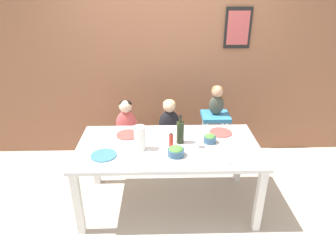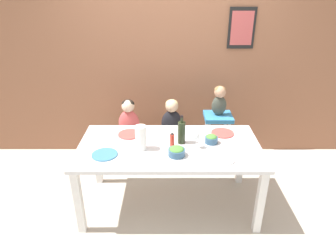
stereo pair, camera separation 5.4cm
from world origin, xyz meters
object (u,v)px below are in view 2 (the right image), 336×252
at_px(chair_far_left, 129,141).
at_px(chair_right_highchair, 216,128).
at_px(wine_glass_near, 195,137).
at_px(salad_bowl_large, 175,151).
at_px(person_child_center, 170,118).
at_px(chair_far_center, 170,141).
at_px(paper_towel_roll, 140,138).
at_px(salad_bowl_small, 210,139).
at_px(dinner_plate_front_right, 220,159).
at_px(wine_bottle, 180,132).
at_px(dinner_plate_back_right, 221,133).
at_px(person_child_left, 127,118).
at_px(person_baby_right, 218,99).
at_px(dinner_plate_front_left, 103,155).
at_px(dinner_plate_back_left, 128,134).

xyz_separation_m(chair_far_left, chair_right_highchair, (1.08, 0.00, 0.19)).
height_order(wine_glass_near, salad_bowl_large, wine_glass_near).
bearing_deg(person_child_center, chair_far_center, -90.00).
relative_size(chair_far_center, person_child_center, 0.96).
xyz_separation_m(paper_towel_roll, salad_bowl_small, (0.70, 0.12, -0.08)).
bearing_deg(dinner_plate_front_right, wine_bottle, 138.46).
bearing_deg(dinner_plate_back_right, paper_towel_roll, -158.93).
height_order(wine_bottle, salad_bowl_large, wine_bottle).
height_order(person_child_left, person_baby_right, person_baby_right).
bearing_deg(salad_bowl_large, chair_far_left, 121.53).
bearing_deg(chair_far_left, salad_bowl_small, -35.94).
xyz_separation_m(wine_glass_near, salad_bowl_large, (-0.19, -0.14, -0.08)).
xyz_separation_m(wine_bottle, salad_bowl_small, (0.30, 0.00, -0.08)).
xyz_separation_m(person_baby_right, salad_bowl_small, (-0.17, -0.66, -0.18)).
relative_size(chair_far_left, paper_towel_roll, 1.88).
distance_m(person_child_center, dinner_plate_back_right, 0.71).
relative_size(chair_right_highchair, salad_bowl_small, 5.72).
height_order(person_baby_right, dinner_plate_back_right, person_baby_right).
relative_size(person_child_left, person_baby_right, 1.32).
bearing_deg(person_baby_right, wine_glass_near, -113.51).
bearing_deg(paper_towel_roll, salad_bowl_large, -20.02).
bearing_deg(person_child_center, person_child_left, 180.00).
distance_m(person_child_center, paper_towel_roll, 0.85).
xyz_separation_m(chair_far_center, dinner_plate_front_left, (-0.64, -0.90, 0.35)).
distance_m(paper_towel_roll, dinner_plate_front_right, 0.78).
height_order(salad_bowl_large, dinner_plate_back_right, salad_bowl_large).
distance_m(salad_bowl_small, dinner_plate_front_right, 0.32).
bearing_deg(person_child_left, person_child_center, 0.00).
bearing_deg(wine_bottle, chair_far_center, 97.67).
bearing_deg(chair_right_highchair, wine_bottle, -125.55).
height_order(chair_right_highchair, wine_bottle, wine_bottle).
xyz_separation_m(chair_right_highchair, wine_bottle, (-0.47, -0.66, 0.28)).
xyz_separation_m(person_child_center, dinner_plate_front_left, (-0.64, -0.90, 0.03)).
distance_m(wine_bottle, dinner_plate_back_left, 0.58).
height_order(dinner_plate_back_left, dinner_plate_front_right, same).
bearing_deg(person_child_left, chair_far_left, -90.00).
xyz_separation_m(person_child_center, paper_towel_roll, (-0.30, -0.79, 0.14)).
xyz_separation_m(dinner_plate_front_left, dinner_plate_back_right, (1.18, 0.44, 0.00)).
distance_m(chair_far_center, wine_glass_near, 0.92).
xyz_separation_m(person_baby_right, dinner_plate_front_right, (-0.12, -0.98, -0.22)).
relative_size(salad_bowl_small, dinner_plate_back_left, 0.54).
xyz_separation_m(person_child_left, dinner_plate_back_left, (0.07, -0.49, 0.03)).
bearing_deg(person_child_left, dinner_plate_front_left, -97.47).
bearing_deg(chair_far_left, salad_bowl_large, -58.47).
relative_size(person_baby_right, paper_towel_roll, 1.47).
relative_size(person_child_center, wine_glass_near, 2.76).
height_order(paper_towel_roll, dinner_plate_back_left, paper_towel_roll).
relative_size(person_child_center, salad_bowl_small, 3.66).
distance_m(person_child_center, salad_bowl_small, 0.77).
relative_size(wine_glass_near, dinner_plate_front_right, 0.71).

